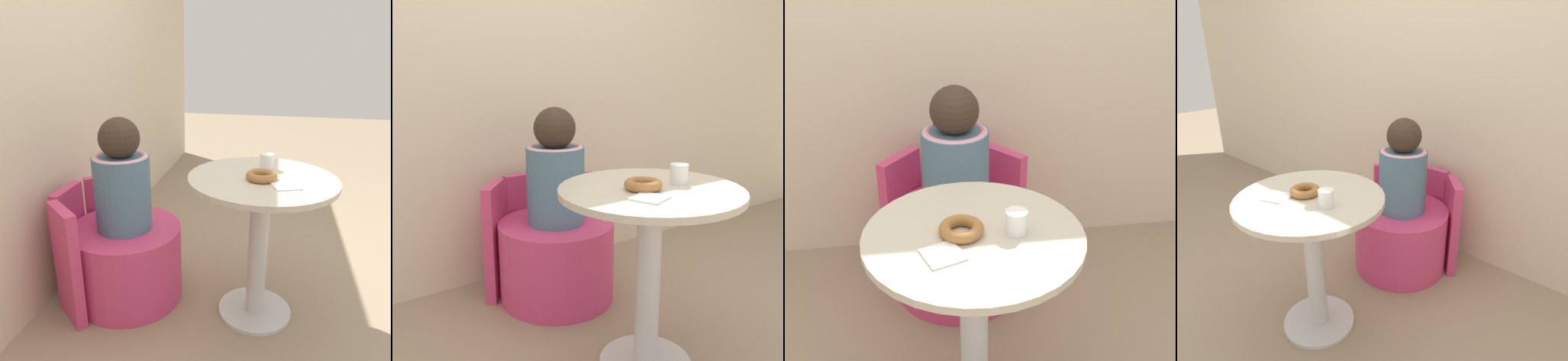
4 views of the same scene
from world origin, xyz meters
The scene contains 8 objects.
back_wall centered at (0.00, 1.13, 1.20)m, with size 6.00×0.06×2.40m.
round_table centered at (0.08, 0.04, 0.51)m, with size 0.66×0.66×0.71m.
tub_chair centered at (0.09, 0.71, 0.20)m, with size 0.57×0.57×0.40m.
booth_backrest centered at (0.09, 0.94, 0.29)m, with size 0.66×0.24×0.58m.
child_figure centered at (0.09, 0.71, 0.65)m, with size 0.28×0.28×0.56m.
donut centered at (0.04, 0.04, 0.73)m, with size 0.13×0.13×0.04m.
cup centered at (0.20, 0.03, 0.75)m, with size 0.07×0.07×0.07m.
paper_napkin centered at (-0.02, -0.06, 0.71)m, with size 0.14×0.14×0.01m.
Camera 2 is at (-1.01, -1.10, 1.12)m, focal length 42.00 mm.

